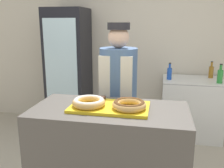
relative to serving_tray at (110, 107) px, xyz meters
The scene contains 13 objects.
wall_back 2.16m from the serving_tray, 90.00° to the left, with size 8.00×0.06×2.70m.
display_counter 0.50m from the serving_tray, ahead, with size 1.27×0.63×0.98m.
serving_tray is the anchor object (origin of this frame).
donut_light_glaze 0.17m from the serving_tray, 167.77° to the right, with size 0.27×0.27×0.06m.
donut_chocolate_glaze 0.17m from the serving_tray, 12.23° to the right, with size 0.27×0.27×0.06m.
brownie_back_left 0.17m from the serving_tray, 130.11° to the left, with size 0.08×0.08×0.03m.
brownie_back_right 0.17m from the serving_tray, 49.89° to the left, with size 0.08×0.08×0.03m.
baker_person 0.66m from the serving_tray, 93.60° to the left, with size 0.39×0.39×1.65m.
beverage_fridge 2.03m from the serving_tray, 120.02° to the left, with size 0.59×0.62×1.86m.
chest_freezer 2.03m from the serving_tray, 64.11° to the left, with size 0.84×0.62×0.87m.
bottle_amber 2.20m from the serving_tray, 59.60° to the left, with size 0.07×0.07×0.24m.
bottle_green 1.97m from the serving_tray, 53.48° to the left, with size 0.07×0.07×0.26m.
bottle_blue 1.76m from the serving_tray, 72.86° to the left, with size 0.07×0.07×0.24m.
Camera 1 is at (0.39, -1.87, 1.65)m, focal length 40.00 mm.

